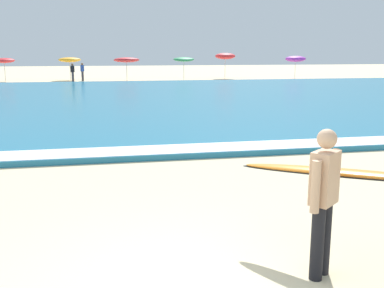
# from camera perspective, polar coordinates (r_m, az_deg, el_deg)

# --- Properties ---
(ground_plane) EXTENTS (160.00, 160.00, 0.00)m
(ground_plane) POSITION_cam_1_polar(r_m,az_deg,el_deg) (5.20, -1.13, -17.76)
(ground_plane) COLOR beige
(sea) EXTENTS (120.00, 28.00, 0.14)m
(sea) POSITION_cam_1_polar(r_m,az_deg,el_deg) (24.52, -9.45, 5.64)
(sea) COLOR teal
(sea) RESTS_ON ground
(surf_foam) EXTENTS (120.00, 1.08, 0.01)m
(surf_foam) POSITION_cam_1_polar(r_m,az_deg,el_deg) (11.27, -7.02, -0.81)
(surf_foam) COLOR white
(surf_foam) RESTS_ON sea
(surfer_with_board) EXTENTS (2.03, 2.37, 1.73)m
(surfer_with_board) POSITION_cam_1_polar(r_m,az_deg,el_deg) (5.50, 17.43, -4.95)
(surfer_with_board) COLOR black
(surfer_with_board) RESTS_ON ground
(beach_umbrella_0) EXTENTS (1.76, 1.77, 2.03)m
(beach_umbrella_0) POSITION_cam_1_polar(r_m,az_deg,el_deg) (42.92, -22.66, 9.71)
(beach_umbrella_0) COLOR beige
(beach_umbrella_0) RESTS_ON ground
(beach_umbrella_1) EXTENTS (1.97, 1.98, 2.05)m
(beach_umbrella_1) POSITION_cam_1_polar(r_m,az_deg,el_deg) (43.00, -15.21, 10.23)
(beach_umbrella_1) COLOR beige
(beach_umbrella_1) RESTS_ON ground
(beach_umbrella_2) EXTENTS (2.25, 2.27, 2.10)m
(beach_umbrella_2) POSITION_cam_1_polar(r_m,az_deg,el_deg) (40.83, -8.29, 10.47)
(beach_umbrella_2) COLOR beige
(beach_umbrella_2) RESTS_ON ground
(beach_umbrella_3) EXTENTS (1.89, 1.91, 2.08)m
(beach_umbrella_3) POSITION_cam_1_polar(r_m,az_deg,el_deg) (41.66, -1.05, 10.64)
(beach_umbrella_3) COLOR beige
(beach_umbrella_3) RESTS_ON ground
(beach_umbrella_4) EXTENTS (1.95, 1.95, 2.42)m
(beach_umbrella_4) POSITION_cam_1_polar(r_m,az_deg,el_deg) (44.34, 4.22, 11.01)
(beach_umbrella_4) COLOR beige
(beach_umbrella_4) RESTS_ON ground
(beach_umbrella_5) EXTENTS (1.96, 1.97, 2.15)m
(beach_umbrella_5) POSITION_cam_1_polar(r_m,az_deg,el_deg) (45.29, 12.95, 10.44)
(beach_umbrella_5) COLOR beige
(beach_umbrella_5) RESTS_ON ground
(beachgoer_near_row_left) EXTENTS (0.32, 0.20, 1.58)m
(beachgoer_near_row_left) POSITION_cam_1_polar(r_m,az_deg,el_deg) (41.25, -13.68, 8.91)
(beachgoer_near_row_left) COLOR #383842
(beachgoer_near_row_left) RESTS_ON ground
(beachgoer_near_row_mid) EXTENTS (0.32, 0.20, 1.58)m
(beachgoer_near_row_mid) POSITION_cam_1_polar(r_m,az_deg,el_deg) (40.14, -14.85, 8.79)
(beachgoer_near_row_mid) COLOR #383842
(beachgoer_near_row_mid) RESTS_ON ground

